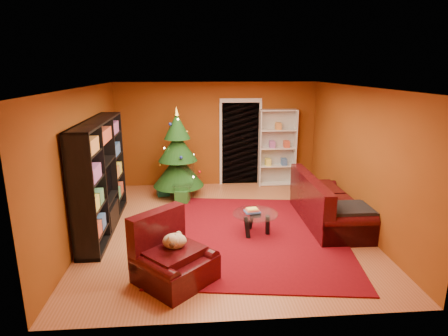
{
  "coord_description": "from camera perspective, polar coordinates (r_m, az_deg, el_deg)",
  "views": [
    {
      "loc": [
        -0.55,
        -6.57,
        2.92
      ],
      "look_at": [
        0.0,
        0.4,
        1.05
      ],
      "focal_mm": 30.0,
      "sensor_mm": 36.0,
      "label": 1
    }
  ],
  "objects": [
    {
      "name": "rug",
      "position": [
        6.89,
        4.6,
        -10.05
      ],
      "size": [
        3.65,
        4.1,
        0.02
      ],
      "primitive_type": "cube",
      "rotation": [
        0.0,
        0.0,
        -0.13
      ],
      "color": "maroon",
      "rests_on": "floor"
    },
    {
      "name": "floor",
      "position": [
        7.22,
        0.25,
        -9.1
      ],
      "size": [
        5.0,
        5.5,
        0.05
      ],
      "primitive_type": "cube",
      "color": "#AB6039",
      "rests_on": "ground"
    },
    {
      "name": "coffee_table",
      "position": [
        6.83,
        4.79,
        -8.41
      ],
      "size": [
        0.94,
        0.94,
        0.51
      ],
      "primitive_type": null,
      "rotation": [
        0.0,
        0.0,
        0.18
      ],
      "color": "gray",
      "rests_on": "rug"
    },
    {
      "name": "wall_left",
      "position": [
        7.05,
        -20.65,
        0.71
      ],
      "size": [
        0.05,
        5.5,
        2.6
      ],
      "primitive_type": "cube",
      "color": "brown",
      "rests_on": "ground"
    },
    {
      "name": "ceiling",
      "position": [
        6.6,
        0.28,
        12.42
      ],
      "size": [
        5.0,
        5.5,
        0.05
      ],
      "primitive_type": "cube",
      "color": "silver",
      "rests_on": "wall_back"
    },
    {
      "name": "wall_back",
      "position": [
        9.5,
        -1.13,
        5.15
      ],
      "size": [
        5.0,
        0.05,
        2.6
      ],
      "primitive_type": "cube",
      "color": "brown",
      "rests_on": "ground"
    },
    {
      "name": "acrylic_chair",
      "position": [
        8.42,
        -6.18,
        -2.45
      ],
      "size": [
        0.5,
        0.53,
        0.83
      ],
      "primitive_type": null,
      "rotation": [
        0.0,
        0.0,
        -0.19
      ],
      "color": "#66605B",
      "rests_on": "rug"
    },
    {
      "name": "gift_box_green",
      "position": [
        8.45,
        -6.35,
        -4.3
      ],
      "size": [
        0.34,
        0.34,
        0.29
      ],
      "primitive_type": "cube",
      "rotation": [
        0.0,
        0.0,
        -0.21
      ],
      "color": "#236722",
      "rests_on": "floor"
    },
    {
      "name": "media_unit",
      "position": [
        7.17,
        -18.26,
        -1.18
      ],
      "size": [
        0.45,
        2.66,
        2.03
      ],
      "primitive_type": null,
      "rotation": [
        0.0,
        0.0,
        0.02
      ],
      "color": "black",
      "rests_on": "floor"
    },
    {
      "name": "doorway",
      "position": [
        9.55,
        2.5,
        3.67
      ],
      "size": [
        1.06,
        0.6,
        2.16
      ],
      "primitive_type": null,
      "color": "black",
      "rests_on": "floor"
    },
    {
      "name": "christmas_tree",
      "position": [
        8.67,
        -7.06,
        2.19
      ],
      "size": [
        1.5,
        1.5,
        2.1
      ],
      "primitive_type": null,
      "rotation": [
        0.0,
        0.0,
        -0.34
      ],
      "color": "#113A10",
      "rests_on": "floor"
    },
    {
      "name": "wall_right",
      "position": [
        7.43,
        20.07,
        1.46
      ],
      "size": [
        0.05,
        5.5,
        2.6
      ],
      "primitive_type": "cube",
      "color": "brown",
      "rests_on": "ground"
    },
    {
      "name": "gift_box_red",
      "position": [
        9.58,
        -4.56,
        -2.06
      ],
      "size": [
        0.3,
        0.3,
        0.24
      ],
      "primitive_type": "cube",
      "rotation": [
        0.0,
        0.0,
        -0.28
      ],
      "color": "maroon",
      "rests_on": "floor"
    },
    {
      "name": "dog",
      "position": [
        5.36,
        -7.55,
        -10.97
      ],
      "size": [
        0.5,
        0.49,
        0.26
      ],
      "primitive_type": null,
      "rotation": [
        0.0,
        0.0,
        0.77
      ],
      "color": "beige",
      "rests_on": "armchair"
    },
    {
      "name": "gift_box_teal",
      "position": [
        8.99,
        -9.27,
        -3.24
      ],
      "size": [
        0.34,
        0.34,
        0.28
      ],
      "primitive_type": "cube",
      "rotation": [
        0.0,
        0.0,
        0.22
      ],
      "color": "#168084",
      "rests_on": "floor"
    },
    {
      "name": "white_bookshelf",
      "position": [
        9.57,
        8.13,
        3.04
      ],
      "size": [
        0.92,
        0.34,
        1.99
      ],
      "primitive_type": null,
      "rotation": [
        0.0,
        0.0,
        -0.01
      ],
      "color": "white",
      "rests_on": "floor"
    },
    {
      "name": "sofa",
      "position": [
        7.52,
        15.8,
        -4.65
      ],
      "size": [
        0.99,
        2.18,
        0.94
      ],
      "primitive_type": null,
      "rotation": [
        0.0,
        0.0,
        1.57
      ],
      "color": "black",
      "rests_on": "rug"
    },
    {
      "name": "armchair",
      "position": [
        5.39,
        -7.53,
        -13.13
      ],
      "size": [
        1.42,
        1.42,
        0.79
      ],
      "primitive_type": null,
      "rotation": [
        0.0,
        0.0,
        0.77
      ],
      "color": "black",
      "rests_on": "rug"
    }
  ]
}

